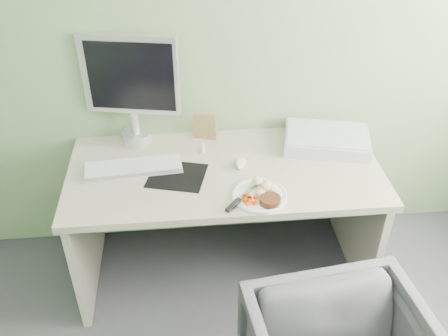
{
  "coord_description": "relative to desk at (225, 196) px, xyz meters",
  "views": [
    {
      "loc": [
        -0.2,
        -0.43,
        2.22
      ],
      "look_at": [
        -0.02,
        1.5,
        0.82
      ],
      "focal_mm": 40.0,
      "sensor_mm": 36.0,
      "label": 1
    }
  ],
  "objects": [
    {
      "name": "steak_knife",
      "position": [
        0.03,
        -0.29,
        0.21
      ],
      "size": [
        0.19,
        0.22,
        0.02
      ],
      "rotation": [
        0.0,
        0.0,
        0.88
      ],
      "color": "silver",
      "rests_on": "plate"
    },
    {
      "name": "desk",
      "position": [
        0.0,
        0.0,
        0.0
      ],
      "size": [
        1.6,
        0.75,
        0.73
      ],
      "color": "#B7B199",
      "rests_on": "floor"
    },
    {
      "name": "eyedrop_bottle",
      "position": [
        -0.1,
        0.16,
        0.21
      ],
      "size": [
        0.02,
        0.02,
        0.07
      ],
      "color": "white",
      "rests_on": "desk"
    },
    {
      "name": "computer_mouse",
      "position": [
        0.08,
        0.02,
        0.2
      ],
      "size": [
        0.07,
        0.11,
        0.04
      ],
      "primitive_type": "ellipsoid",
      "rotation": [
        0.0,
        0.0,
        -0.2
      ],
      "color": "white",
      "rests_on": "desk"
    },
    {
      "name": "keyboard",
      "position": [
        -0.46,
        0.03,
        0.2
      ],
      "size": [
        0.49,
        0.18,
        0.02
      ],
      "primitive_type": "cube",
      "rotation": [
        0.0,
        0.0,
        0.09
      ],
      "color": "white",
      "rests_on": "desk"
    },
    {
      "name": "monitor",
      "position": [
        -0.46,
        0.32,
        0.52
      ],
      "size": [
        0.5,
        0.18,
        0.6
      ],
      "rotation": [
        0.0,
        0.0,
        -0.19
      ],
      "color": "silver",
      "rests_on": "desk"
    },
    {
      "name": "steak",
      "position": [
        0.18,
        -0.31,
        0.21
      ],
      "size": [
        0.1,
        0.1,
        0.03
      ],
      "primitive_type": "cylinder",
      "rotation": [
        0.0,
        0.0,
        -0.02
      ],
      "color": "black",
      "rests_on": "plate"
    },
    {
      "name": "wall_back",
      "position": [
        0.0,
        0.38,
        0.8
      ],
      "size": [
        3.5,
        0.0,
        3.5
      ],
      "primitive_type": "plane",
      "rotation": [
        1.57,
        0.0,
        0.0
      ],
      "color": "gray",
      "rests_on": "floor"
    },
    {
      "name": "plate",
      "position": [
        0.14,
        -0.24,
        0.19
      ],
      "size": [
        0.26,
        0.26,
        0.01
      ],
      "primitive_type": "cylinder",
      "color": "white",
      "rests_on": "desk"
    },
    {
      "name": "carrot_heap",
      "position": [
        0.09,
        -0.29,
        0.22
      ],
      "size": [
        0.08,
        0.07,
        0.04
      ],
      "primitive_type": "cube",
      "rotation": [
        0.0,
        0.0,
        -0.43
      ],
      "color": "red",
      "rests_on": "plate"
    },
    {
      "name": "photo_frame",
      "position": [
        -0.08,
        0.3,
        0.26
      ],
      "size": [
        0.12,
        0.05,
        0.15
      ],
      "primitive_type": "cube",
      "rotation": [
        0.0,
        0.0,
        -0.29
      ],
      "color": "#9A6748",
      "rests_on": "desk"
    },
    {
      "name": "scanner",
      "position": [
        0.57,
        0.16,
        0.22
      ],
      "size": [
        0.51,
        0.39,
        0.07
      ],
      "primitive_type": "cube",
      "rotation": [
        0.0,
        0.0,
        -0.23
      ],
      "color": "#AEB2B6",
      "rests_on": "desk"
    },
    {
      "name": "mousepad",
      "position": [
        -0.24,
        -0.04,
        0.18
      ],
      "size": [
        0.33,
        0.31,
        0.0
      ],
      "primitive_type": "cube",
      "rotation": [
        0.0,
        0.0,
        -0.26
      ],
      "color": "black",
      "rests_on": "desk"
    },
    {
      "name": "potato_pile",
      "position": [
        0.16,
        -0.22,
        0.23
      ],
      "size": [
        0.13,
        0.1,
        0.06
      ],
      "primitive_type": "ellipsoid",
      "rotation": [
        0.0,
        0.0,
        0.24
      ],
      "color": "tan",
      "rests_on": "plate"
    }
  ]
}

